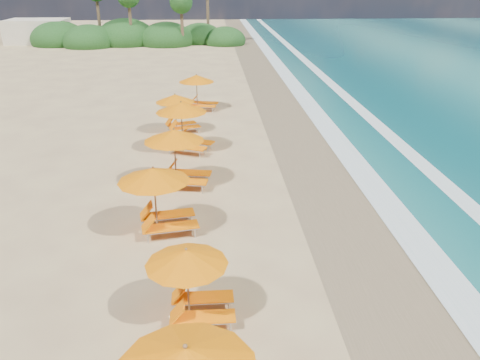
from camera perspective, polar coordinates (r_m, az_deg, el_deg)
ground at (r=17.70m, az=0.00°, el=-3.58°), size 160.00×160.00×0.00m
wet_sand at (r=18.36m, az=12.58°, el=-3.13°), size 4.00×160.00×0.01m
surf_foam at (r=19.26m, az=20.34°, el=-2.73°), size 4.00×160.00×0.01m
station_2 at (r=12.00m, az=-5.41°, el=-11.55°), size 2.19×2.02×2.03m
station_3 at (r=15.94m, az=-9.29°, el=-1.78°), size 2.81×2.68×2.35m
station_4 at (r=19.41m, az=-7.10°, el=3.06°), size 2.89×2.75×2.42m
station_5 at (r=23.33m, az=-6.41°, el=6.59°), size 3.21×3.18×2.46m
station_6 at (r=26.45m, az=-7.20°, el=8.11°), size 2.72×2.66×2.13m
station_7 at (r=30.92m, az=-4.77°, el=10.50°), size 2.72×2.61×2.24m
treeline at (r=62.34m, az=-12.31°, el=16.15°), size 25.80×8.80×9.74m
beach_building at (r=67.48m, az=-22.61°, el=15.82°), size 7.00×5.00×2.80m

